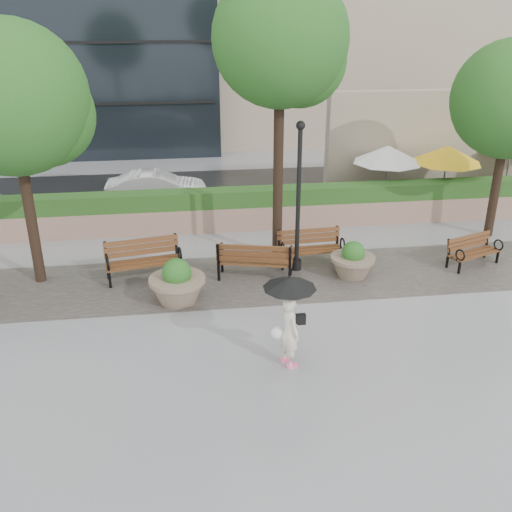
{
  "coord_description": "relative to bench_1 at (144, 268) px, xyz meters",
  "views": [
    {
      "loc": [
        -1.07,
        -10.91,
        6.79
      ],
      "look_at": [
        0.7,
        2.05,
        1.1
      ],
      "focal_mm": 40.0,
      "sensor_mm": 36.0,
      "label": 1
    }
  ],
  "objects": [
    {
      "name": "patio_umb_white",
      "position": [
        8.5,
        4.95,
        1.67
      ],
      "size": [
        2.5,
        2.5,
        2.3
      ],
      "color": "black",
      "rests_on": "ground"
    },
    {
      "name": "hedge_wall",
      "position": [
        2.18,
        3.57,
        0.34
      ],
      "size": [
        24.0,
        0.8,
        1.35
      ],
      "color": "#967261",
      "rests_on": "ground"
    },
    {
      "name": "lamppost",
      "position": [
        4.22,
        0.02,
        1.52
      ],
      "size": [
        0.28,
        0.28,
        4.17
      ],
      "color": "black",
      "rests_on": "ground"
    },
    {
      "name": "asphalt_street",
      "position": [
        2.18,
        7.57,
        -0.32
      ],
      "size": [
        40.0,
        7.0,
        0.0
      ],
      "primitive_type": "cube",
      "color": "black",
      "rests_on": "ground"
    },
    {
      "name": "car_right",
      "position": [
        0.2,
        6.58,
        0.29
      ],
      "size": [
        3.73,
        1.33,
        1.22
      ],
      "primitive_type": "imported",
      "rotation": [
        0.0,
        0.0,
        1.56
      ],
      "color": "white",
      "rests_on": "ground"
    },
    {
      "name": "tree_1",
      "position": [
        3.98,
        1.08,
        5.6
      ],
      "size": [
        3.61,
        3.54,
        7.86
      ],
      "color": "black",
      "rests_on": "ground"
    },
    {
      "name": "cobble_strip",
      "position": [
        2.18,
        -0.43,
        -0.31
      ],
      "size": [
        28.0,
        3.2,
        0.01
      ],
      "primitive_type": "cube",
      "color": "#383330",
      "rests_on": "ground"
    },
    {
      "name": "bench_2",
      "position": [
        2.99,
        -0.39,
        0.0
      ],
      "size": [
        2.14,
        1.27,
        1.08
      ],
      "rotation": [
        0.0,
        0.0,
        2.9
      ],
      "color": "brown",
      "rests_on": "ground"
    },
    {
      "name": "bench_1",
      "position": [
        0.0,
        0.0,
        0.0
      ],
      "size": [
        2.11,
        1.15,
        1.07
      ],
      "rotation": [
        0.0,
        0.0,
        0.19
      ],
      "color": "brown",
      "rests_on": "ground"
    },
    {
      "name": "bench_4",
      "position": [
        9.27,
        -0.4,
        -0.06
      ],
      "size": [
        1.72,
        1.17,
        0.86
      ],
      "rotation": [
        0.0,
        0.0,
        0.36
      ],
      "color": "brown",
      "rests_on": "ground"
    },
    {
      "name": "planter_right",
      "position": [
        5.65,
        -0.62,
        0.08
      ],
      "size": [
        1.22,
        1.22,
        1.02
      ],
      "color": "#7F6B56",
      "rests_on": "ground"
    },
    {
      "name": "pedestrian",
      "position": [
        3.12,
        -4.53,
        0.88
      ],
      "size": [
        1.08,
        1.08,
        1.97
      ],
      "rotation": [
        0.0,
        0.0,
        1.9
      ],
      "color": "silver",
      "rests_on": "ground"
    },
    {
      "name": "tree_0",
      "position": [
        -2.64,
        0.33,
        4.37
      ],
      "size": [
        3.75,
        3.71,
        6.67
      ],
      "color": "black",
      "rests_on": "ground"
    },
    {
      "name": "cafe_hedge",
      "position": [
        11.18,
        4.37,
        0.13
      ],
      "size": [
        8.0,
        0.5,
        0.9
      ],
      "primitive_type": "cube",
      "color": "#224818",
      "rests_on": "ground"
    },
    {
      "name": "patio_umb_yellow_b",
      "position": [
        13.82,
        5.91,
        1.67
      ],
      "size": [
        2.5,
        2.5,
        2.3
      ],
      "color": "black",
      "rests_on": "ground"
    },
    {
      "name": "bench_3",
      "position": [
        4.69,
        0.34,
        -0.03
      ],
      "size": [
        1.89,
        0.84,
        0.99
      ],
      "rotation": [
        0.0,
        0.0,
        0.06
      ],
      "color": "brown",
      "rests_on": "ground"
    },
    {
      "name": "patio_umb_yellow_a",
      "position": [
        10.59,
        4.62,
        1.67
      ],
      "size": [
        2.5,
        2.5,
        2.3
      ],
      "color": "black",
      "rests_on": "ground"
    },
    {
      "name": "ground",
      "position": [
        2.18,
        -3.43,
        -0.32
      ],
      "size": [
        100.0,
        100.0,
        0.0
      ],
      "primitive_type": "plane",
      "color": "gray",
      "rests_on": "ground"
    },
    {
      "name": "planter_left",
      "position": [
        0.89,
        -1.5,
        0.14
      ],
      "size": [
        1.4,
        1.4,
        1.18
      ],
      "color": "#7F6B56",
      "rests_on": "ground"
    },
    {
      "name": "cafe_wall",
      "position": [
        11.68,
        6.57,
        1.68
      ],
      "size": [
        10.0,
        0.6,
        4.0
      ],
      "primitive_type": "cube",
      "color": "tan",
      "rests_on": "ground"
    }
  ]
}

